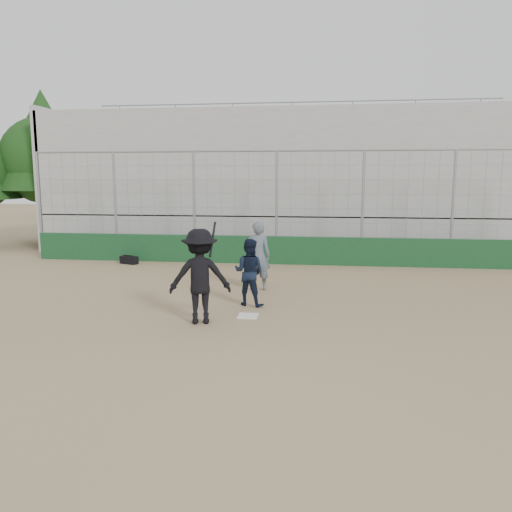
# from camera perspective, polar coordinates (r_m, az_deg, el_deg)

# --- Properties ---
(ground) EXTENTS (90.00, 90.00, 0.00)m
(ground) POSITION_cam_1_polar(r_m,az_deg,el_deg) (11.22, -0.94, -6.91)
(ground) COLOR brown
(ground) RESTS_ON ground
(home_plate) EXTENTS (0.44, 0.44, 0.02)m
(home_plate) POSITION_cam_1_polar(r_m,az_deg,el_deg) (11.22, -0.94, -6.85)
(home_plate) COLOR white
(home_plate) RESTS_ON ground
(backstop) EXTENTS (18.10, 0.25, 4.04)m
(backstop) POSITION_cam_1_polar(r_m,az_deg,el_deg) (17.88, 2.35, 2.14)
(backstop) COLOR #133C1E
(backstop) RESTS_ON ground
(bleachers) EXTENTS (20.25, 6.70, 6.98)m
(bleachers) POSITION_cam_1_polar(r_m,az_deg,el_deg) (22.69, 3.52, 8.54)
(bleachers) COLOR #9B9B9B
(bleachers) RESTS_ON ground
(tree_left) EXTENTS (4.48, 4.48, 7.00)m
(tree_left) POSITION_cam_1_polar(r_m,az_deg,el_deg) (25.11, -23.07, 11.24)
(tree_left) COLOR #322112
(tree_left) RESTS_ON ground
(batter_at_plate) EXTENTS (1.44, 1.03, 2.14)m
(batter_at_plate) POSITION_cam_1_polar(r_m,az_deg,el_deg) (10.60, -6.42, -2.31)
(batter_at_plate) COLOR black
(batter_at_plate) RESTS_ON ground
(catcher_crouched) EXTENTS (0.96, 0.85, 1.11)m
(catcher_crouched) POSITION_cam_1_polar(r_m,az_deg,el_deg) (12.03, -0.81, -3.12)
(catcher_crouched) COLOR black
(catcher_crouched) RESTS_ON ground
(umpire) EXTENTS (0.74, 0.53, 1.71)m
(umpire) POSITION_cam_1_polar(r_m,az_deg,el_deg) (13.68, 0.20, -0.36)
(umpire) COLOR slate
(umpire) RESTS_ON ground
(equipment_bag) EXTENTS (0.71, 0.49, 0.32)m
(equipment_bag) POSITION_cam_1_polar(r_m,az_deg,el_deg) (18.52, -14.31, -0.44)
(equipment_bag) COLOR black
(equipment_bag) RESTS_ON ground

